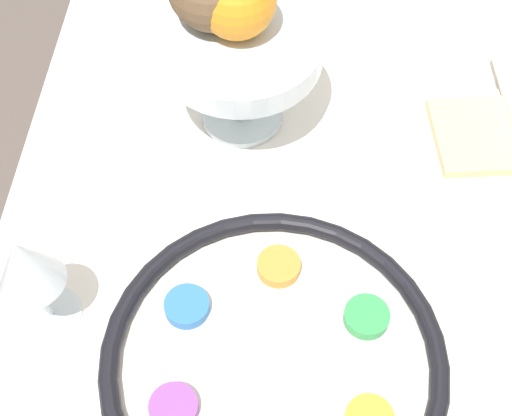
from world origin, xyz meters
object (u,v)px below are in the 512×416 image
(wine_glass, at_px, (26,267))
(fruit_stand, at_px, (241,56))
(bread_plate, at_px, (481,139))
(seder_plate, at_px, (274,361))

(wine_glass, height_order, fruit_stand, wine_glass)
(fruit_stand, bearing_deg, bread_plate, -94.33)
(wine_glass, xyz_separation_m, fruit_stand, (0.29, -0.18, 0.00))
(seder_plate, height_order, wine_glass, wine_glass)
(wine_glass, xyz_separation_m, bread_plate, (0.27, -0.48, -0.09))
(seder_plate, bearing_deg, bread_plate, -37.93)
(fruit_stand, height_order, bread_plate, fruit_stand)
(wine_glass, bearing_deg, seder_plate, -100.36)
(wine_glass, bearing_deg, bread_plate, -60.88)
(fruit_stand, relative_size, bread_plate, 1.04)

